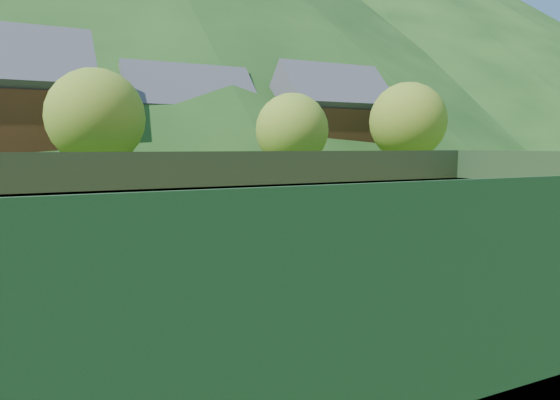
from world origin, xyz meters
name	(u,v)px	position (x,y,z in m)	size (l,w,h in m)	color
ground	(288,243)	(0.00, 0.00, 0.00)	(400.00, 400.00, 0.00)	#2C4F18
clay_court	(288,242)	(0.00, 0.00, 0.01)	(40.00, 24.00, 0.02)	#C74B20
mountain_far_right	(322,27)	(90.00, 150.00, 47.50)	(260.00, 260.00, 95.00)	#163412
coach	(274,237)	(-2.13, -3.38, 0.91)	(0.65, 0.43, 1.78)	#18479E
student_a	(288,207)	(1.67, 3.25, 0.77)	(0.73, 0.57, 1.50)	orange
student_b	(340,209)	(3.15, 1.57, 0.83)	(0.95, 0.40, 1.62)	orange
student_c	(433,205)	(7.98, 1.57, 0.72)	(0.68, 0.44, 1.40)	#D66013
student_d	(436,203)	(8.51, 1.95, 0.75)	(0.94, 0.54, 1.45)	orange
tennis_ball_0	(27,278)	(-8.00, -1.50, 0.05)	(0.07, 0.07, 0.07)	yellow
tennis_ball_2	(260,265)	(-2.30, -2.83, 0.05)	(0.07, 0.07, 0.07)	yellow
tennis_ball_3	(426,235)	(5.08, -1.20, 0.05)	(0.07, 0.07, 0.07)	yellow
tennis_ball_4	(340,292)	(-1.68, -5.90, 0.05)	(0.07, 0.07, 0.07)	yellow
tennis_ball_5	(391,273)	(0.41, -5.08, 0.05)	(0.07, 0.07, 0.07)	yellow
tennis_ball_7	(439,283)	(0.84, -6.33, 0.05)	(0.07, 0.07, 0.07)	yellow
tennis_ball_8	(369,258)	(0.95, -3.36, 0.05)	(0.07, 0.07, 0.07)	yellow
tennis_ball_9	(443,246)	(4.15, -3.03, 0.05)	(0.07, 0.07, 0.07)	yellow
tennis_ball_11	(283,261)	(-1.50, -2.65, 0.05)	(0.07, 0.07, 0.07)	yellow
tennis_ball_12	(360,245)	(1.83, -1.69, 0.05)	(0.07, 0.07, 0.07)	yellow
tennis_ball_13	(431,261)	(2.26, -4.50, 0.05)	(0.07, 0.07, 0.07)	yellow
tennis_ball_14	(112,264)	(-5.90, -0.82, 0.05)	(0.07, 0.07, 0.07)	yellow
tennis_ball_15	(437,238)	(5.08, -1.76, 0.05)	(0.07, 0.07, 0.07)	yellow
tennis_ball_16	(519,250)	(5.90, -4.50, 0.05)	(0.07, 0.07, 0.07)	yellow
tennis_ball_18	(363,244)	(2.02, -1.59, 0.05)	(0.07, 0.07, 0.07)	yellow
tennis_ball_19	(395,237)	(3.85, -0.98, 0.05)	(0.07, 0.07, 0.07)	yellow
tennis_ball_20	(478,297)	(0.80, -7.53, 0.05)	(0.07, 0.07, 0.07)	yellow
tennis_ball_21	(440,297)	(0.07, -7.17, 0.05)	(0.07, 0.07, 0.07)	yellow
tennis_ball_22	(486,247)	(5.24, -3.80, 0.05)	(0.07, 0.07, 0.07)	yellow
tennis_ball_23	(435,244)	(4.14, -2.66, 0.05)	(0.07, 0.07, 0.07)	yellow
tennis_ball_27	(417,294)	(-0.26, -6.80, 0.05)	(0.07, 0.07, 0.07)	yellow
tennis_ball_28	(43,395)	(-7.72, -8.14, 0.05)	(0.07, 0.07, 0.07)	yellow
tennis_ball_29	(428,303)	(-0.46, -7.37, 0.05)	(0.07, 0.07, 0.07)	yellow
court_lines	(288,242)	(0.00, 0.00, 0.02)	(23.83, 11.03, 0.00)	white
tennis_net	(288,228)	(0.00, 0.00, 0.52)	(0.10, 12.07, 1.10)	black
perimeter_fence	(288,206)	(0.00, 0.00, 1.27)	(40.40, 24.24, 3.00)	black
ball_hopper	(141,271)	(-5.84, -4.89, 0.77)	(0.57, 0.57, 1.00)	black
chalet_left	(1,116)	(-10.00, 30.00, 5.65)	(13.80, 9.93, 12.92)	beige
chalet_mid	(187,129)	(6.00, 34.00, 4.99)	(12.65, 8.82, 11.45)	beige
chalet_right	(329,128)	(20.00, 30.00, 5.26)	(11.50, 8.82, 11.91)	beige
tree_b	(96,117)	(-4.00, 20.00, 5.19)	(6.40, 6.40, 8.40)	#41281A
tree_c	(292,130)	(10.00, 19.00, 4.54)	(5.60, 5.60, 7.35)	#3D2918
tree_d	(408,121)	(22.00, 20.00, 5.52)	(6.80, 6.80, 8.93)	#3F2A19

